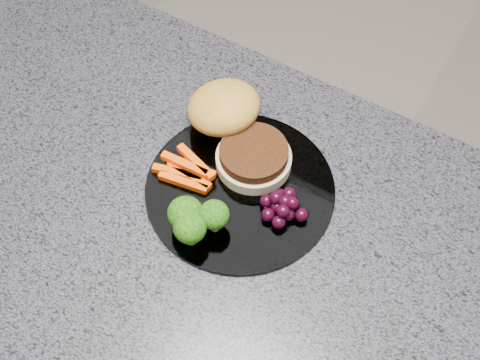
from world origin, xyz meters
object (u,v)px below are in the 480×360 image
(island_cabinet, at_px, (242,357))
(grape_bunch, at_px, (283,206))
(plate, at_px, (240,189))
(burger, at_px, (234,127))

(island_cabinet, bearing_deg, grape_bunch, 67.55)
(plate, relative_size, grape_bunch, 3.80)
(island_cabinet, height_order, grape_bunch, grape_bunch)
(plate, xyz_separation_m, grape_bunch, (0.07, -0.00, 0.02))
(burger, distance_m, grape_bunch, 0.14)
(island_cabinet, xyz_separation_m, burger, (-0.09, 0.13, 0.50))
(burger, bearing_deg, grape_bunch, -18.38)
(island_cabinet, relative_size, grape_bunch, 17.53)
(island_cabinet, relative_size, plate, 4.62)
(plate, bearing_deg, grape_bunch, -2.59)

